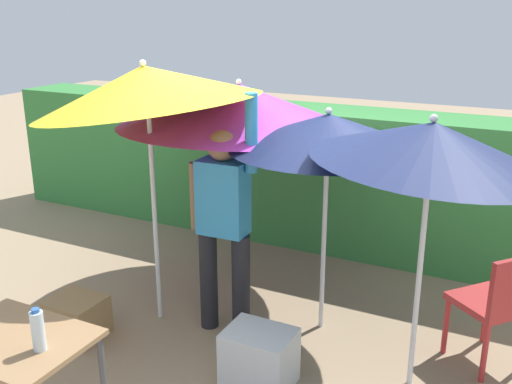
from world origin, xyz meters
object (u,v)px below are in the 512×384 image
(cooler_box, at_px, (259,358))
(folding_table, at_px, (16,352))
(umbrella_orange, at_px, (432,143))
(umbrella_rainbow, at_px, (146,86))
(chair_plastic, at_px, (498,301))
(crate_cardboard, at_px, (77,317))
(umbrella_yellow, at_px, (240,106))
(bottle_water, at_px, (38,330))
(umbrella_navy, at_px, (328,132))
(person_vendor, at_px, (224,218))

(cooler_box, xyz_separation_m, folding_table, (-0.92, -1.14, 0.44))
(umbrella_orange, bearing_deg, cooler_box, -152.89)
(cooler_box, distance_m, folding_table, 1.53)
(umbrella_rainbow, xyz_separation_m, chair_plastic, (2.50, 0.50, -1.38))
(chair_plastic, distance_m, crate_cardboard, 3.09)
(umbrella_orange, relative_size, folding_table, 2.33)
(umbrella_rainbow, distance_m, umbrella_yellow, 0.95)
(folding_table, relative_size, bottle_water, 3.33)
(umbrella_orange, distance_m, crate_cardboard, 2.91)
(umbrella_rainbow, height_order, cooler_box, umbrella_rainbow)
(chair_plastic, xyz_separation_m, cooler_box, (-1.37, -0.92, -0.31))
(umbrella_yellow, bearing_deg, folding_table, -92.45)
(umbrella_rainbow, distance_m, umbrella_navy, 1.36)
(crate_cardboard, bearing_deg, cooler_box, 3.40)
(umbrella_rainbow, distance_m, cooler_box, 2.07)
(umbrella_navy, relative_size, bottle_water, 7.32)
(chair_plastic, relative_size, folding_table, 1.11)
(chair_plastic, bearing_deg, bottle_water, -135.08)
(bottle_water, bearing_deg, umbrella_orange, 45.14)
(umbrella_rainbow, relative_size, umbrella_yellow, 1.03)
(umbrella_rainbow, bearing_deg, crate_cardboard, -128.42)
(person_vendor, distance_m, bottle_water, 1.67)
(umbrella_yellow, relative_size, chair_plastic, 2.34)
(umbrella_orange, height_order, cooler_box, umbrella_orange)
(crate_cardboard, height_order, folding_table, folding_table)
(umbrella_navy, xyz_separation_m, cooler_box, (-0.11, -0.89, -1.38))
(umbrella_orange, distance_m, cooler_box, 1.79)
(person_vendor, height_order, chair_plastic, person_vendor)
(umbrella_navy, bearing_deg, umbrella_orange, -27.81)
(umbrella_yellow, xyz_separation_m, crate_cardboard, (-0.71, -1.37, -1.48))
(crate_cardboard, bearing_deg, umbrella_rainbow, 51.58)
(folding_table, bearing_deg, cooler_box, 51.01)
(chair_plastic, bearing_deg, folding_table, -138.16)
(umbrella_rainbow, height_order, umbrella_navy, umbrella_rainbow)
(umbrella_navy, distance_m, person_vendor, 1.00)
(chair_plastic, height_order, folding_table, chair_plastic)
(bottle_water, bearing_deg, person_vendor, 84.46)
(umbrella_orange, bearing_deg, umbrella_navy, 152.19)
(folding_table, bearing_deg, umbrella_orange, 41.23)
(umbrella_orange, distance_m, umbrella_navy, 0.91)
(umbrella_navy, bearing_deg, cooler_box, -97.05)
(person_vendor, height_order, folding_table, person_vendor)
(umbrella_navy, height_order, cooler_box, umbrella_navy)
(person_vendor, relative_size, cooler_box, 4.14)
(person_vendor, bearing_deg, cooler_box, -42.60)
(umbrella_yellow, bearing_deg, umbrella_rainbow, -109.49)
(cooler_box, bearing_deg, umbrella_navy, 82.95)
(person_vendor, distance_m, cooler_box, 1.05)
(umbrella_yellow, relative_size, bottle_water, 8.68)
(umbrella_rainbow, height_order, bottle_water, umbrella_rainbow)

